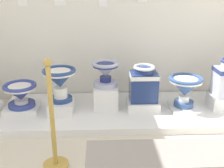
{
  "coord_description": "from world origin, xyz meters",
  "views": [
    {
      "loc": [
        1.54,
        -1.2,
        1.52
      ],
      "look_at": [
        1.67,
        1.87,
        0.4
      ],
      "focal_mm": 44.07,
      "sensor_mm": 36.0,
      "label": 1
    }
  ],
  "objects_px": {
    "antique_toilet_pale_glazed": "(20,93)",
    "info_placard_second": "(60,0)",
    "antique_toilet_rightmost": "(144,83)",
    "plinth_block_rightmost": "(143,104)",
    "antique_toilet_tall_cobalt": "(60,79)",
    "antique_toilet_slender_white": "(105,71)",
    "plinth_block_leftmost": "(183,107)",
    "info_placard_first": "(22,1)",
    "plinth_block_tall_cobalt": "(61,106)",
    "info_placard_third": "(103,1)",
    "stanchion_post_near_left": "(53,134)",
    "plinth_block_pale_glazed": "(22,109)",
    "antique_toilet_leftmost": "(185,87)",
    "plinth_block_slender_white": "(106,96)"
  },
  "relations": [
    {
      "from": "plinth_block_leftmost",
      "to": "antique_toilet_leftmost",
      "type": "height_order",
      "value": "antique_toilet_leftmost"
    },
    {
      "from": "antique_toilet_slender_white",
      "to": "info_placard_second",
      "type": "xyz_separation_m",
      "value": [
        -0.56,
        0.44,
        0.8
      ]
    },
    {
      "from": "plinth_block_tall_cobalt",
      "to": "plinth_block_rightmost",
      "type": "relative_size",
      "value": 0.99
    },
    {
      "from": "plinth_block_leftmost",
      "to": "info_placard_second",
      "type": "distance_m",
      "value": 2.02
    },
    {
      "from": "plinth_block_rightmost",
      "to": "info_placard_second",
      "type": "xyz_separation_m",
      "value": [
        -1.01,
        0.54,
        1.19
      ]
    },
    {
      "from": "antique_toilet_tall_cobalt",
      "to": "plinth_block_leftmost",
      "type": "distance_m",
      "value": 1.52
    },
    {
      "from": "antique_toilet_pale_glazed",
      "to": "info_placard_second",
      "type": "relative_size",
      "value": 2.92
    },
    {
      "from": "antique_toilet_pale_glazed",
      "to": "stanchion_post_near_left",
      "type": "distance_m",
      "value": 1.09
    },
    {
      "from": "plinth_block_tall_cobalt",
      "to": "info_placard_second",
      "type": "xyz_separation_m",
      "value": [
        -0.03,
        0.61,
        1.17
      ]
    },
    {
      "from": "antique_toilet_slender_white",
      "to": "plinth_block_slender_white",
      "type": "bearing_deg",
      "value": 0.0
    },
    {
      "from": "plinth_block_tall_cobalt",
      "to": "antique_toilet_rightmost",
      "type": "bearing_deg",
      "value": 3.62
    },
    {
      "from": "antique_toilet_rightmost",
      "to": "stanchion_post_near_left",
      "type": "relative_size",
      "value": 0.44
    },
    {
      "from": "antique_toilet_leftmost",
      "to": "stanchion_post_near_left",
      "type": "height_order",
      "value": "stanchion_post_near_left"
    },
    {
      "from": "stanchion_post_near_left",
      "to": "plinth_block_rightmost",
      "type": "bearing_deg",
      "value": 47.1
    },
    {
      "from": "plinth_block_pale_glazed",
      "to": "antique_toilet_pale_glazed",
      "type": "distance_m",
      "value": 0.21
    },
    {
      "from": "plinth_block_slender_white",
      "to": "antique_toilet_slender_white",
      "type": "xyz_separation_m",
      "value": [
        -0.0,
        0.0,
        0.32
      ]
    },
    {
      "from": "antique_toilet_leftmost",
      "to": "info_placard_third",
      "type": "relative_size",
      "value": 2.95
    },
    {
      "from": "antique_toilet_tall_cobalt",
      "to": "plinth_block_leftmost",
      "type": "relative_size",
      "value": 1.1
    },
    {
      "from": "antique_toilet_leftmost",
      "to": "stanchion_post_near_left",
      "type": "distance_m",
      "value": 1.7
    },
    {
      "from": "plinth_block_pale_glazed",
      "to": "plinth_block_tall_cobalt",
      "type": "distance_m",
      "value": 0.47
    },
    {
      "from": "plinth_block_leftmost",
      "to": "antique_toilet_slender_white",
      "type": "bearing_deg",
      "value": 170.94
    },
    {
      "from": "antique_toilet_tall_cobalt",
      "to": "antique_toilet_pale_glazed",
      "type": "bearing_deg",
      "value": 177.23
    },
    {
      "from": "info_placard_third",
      "to": "info_placard_first",
      "type": "bearing_deg",
      "value": 180.0
    },
    {
      "from": "info_placard_second",
      "to": "plinth_block_tall_cobalt",
      "type": "bearing_deg",
      "value": -87.4
    },
    {
      "from": "plinth_block_pale_glazed",
      "to": "plinth_block_rightmost",
      "type": "height_order",
      "value": "plinth_block_rightmost"
    },
    {
      "from": "info_placard_first",
      "to": "info_placard_third",
      "type": "height_order",
      "value": "info_placard_first"
    },
    {
      "from": "antique_toilet_pale_glazed",
      "to": "stanchion_post_near_left",
      "type": "relative_size",
      "value": 0.39
    },
    {
      "from": "plinth_block_tall_cobalt",
      "to": "info_placard_second",
      "type": "height_order",
      "value": "info_placard_second"
    },
    {
      "from": "antique_toilet_leftmost",
      "to": "stanchion_post_near_left",
      "type": "relative_size",
      "value": 0.4
    },
    {
      "from": "info_placard_second",
      "to": "info_placard_third",
      "type": "bearing_deg",
      "value": -0.0
    },
    {
      "from": "info_placard_second",
      "to": "info_placard_first",
      "type": "bearing_deg",
      "value": -180.0
    },
    {
      "from": "plinth_block_pale_glazed",
      "to": "info_placard_first",
      "type": "distance_m",
      "value": 1.34
    },
    {
      "from": "info_placard_first",
      "to": "plinth_block_rightmost",
      "type": "bearing_deg",
      "value": -20.33
    },
    {
      "from": "antique_toilet_pale_glazed",
      "to": "info_placard_second",
      "type": "bearing_deg",
      "value": 52.96
    },
    {
      "from": "plinth_block_slender_white",
      "to": "info_placard_first",
      "type": "distance_m",
      "value": 1.57
    },
    {
      "from": "antique_toilet_slender_white",
      "to": "antique_toilet_leftmost",
      "type": "relative_size",
      "value": 0.81
    },
    {
      "from": "antique_toilet_tall_cobalt",
      "to": "antique_toilet_slender_white",
      "type": "bearing_deg",
      "value": 17.33
    },
    {
      "from": "antique_toilet_rightmost",
      "to": "info_placard_third",
      "type": "relative_size",
      "value": 3.23
    },
    {
      "from": "info_placard_first",
      "to": "plinth_block_leftmost",
      "type": "bearing_deg",
      "value": -16.79
    },
    {
      "from": "antique_toilet_rightmost",
      "to": "plinth_block_rightmost",
      "type": "bearing_deg",
      "value": 0.0
    },
    {
      "from": "antique_toilet_pale_glazed",
      "to": "plinth_block_leftmost",
      "type": "xyz_separation_m",
      "value": [
        1.94,
        -0.01,
        -0.23
      ]
    },
    {
      "from": "stanchion_post_near_left",
      "to": "plinth_block_leftmost",
      "type": "bearing_deg",
      "value": 33.71
    },
    {
      "from": "antique_toilet_slender_white",
      "to": "info_placard_first",
      "type": "relative_size",
      "value": 2.56
    },
    {
      "from": "plinth_block_pale_glazed",
      "to": "info_placard_third",
      "type": "relative_size",
      "value": 2.94
    },
    {
      "from": "info_placard_first",
      "to": "info_placard_second",
      "type": "bearing_deg",
      "value": 0.0
    },
    {
      "from": "stanchion_post_near_left",
      "to": "info_placard_second",
      "type": "bearing_deg",
      "value": 93.36
    },
    {
      "from": "plinth_block_tall_cobalt",
      "to": "stanchion_post_near_left",
      "type": "xyz_separation_m",
      "value": [
        0.06,
        -0.93,
        0.16
      ]
    },
    {
      "from": "antique_toilet_tall_cobalt",
      "to": "info_placard_first",
      "type": "bearing_deg",
      "value": 128.98
    },
    {
      "from": "plinth_block_rightmost",
      "to": "info_placard_first",
      "type": "distance_m",
      "value": 1.97
    },
    {
      "from": "plinth_block_rightmost",
      "to": "stanchion_post_near_left",
      "type": "bearing_deg",
      "value": -132.9
    }
  ]
}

